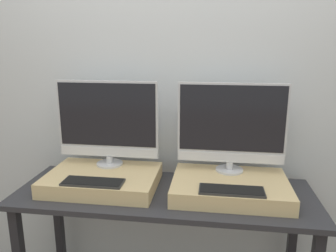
{
  "coord_description": "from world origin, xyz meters",
  "views": [
    {
      "loc": [
        0.26,
        -1.4,
        1.58
      ],
      "look_at": [
        0.0,
        0.45,
        1.12
      ],
      "focal_mm": 35.0,
      "sensor_mm": 36.0,
      "label": 1
    }
  ],
  "objects_px": {
    "monitor_left": "(108,122)",
    "keyboard_left": "(93,182)",
    "monitor_right": "(231,126)",
    "keyboard_right": "(232,190)"
  },
  "relations": [
    {
      "from": "monitor_left",
      "to": "keyboard_left",
      "type": "distance_m",
      "value": 0.39
    },
    {
      "from": "monitor_left",
      "to": "keyboard_left",
      "type": "relative_size",
      "value": 1.87
    },
    {
      "from": "monitor_left",
      "to": "monitor_right",
      "type": "bearing_deg",
      "value": 0.0
    },
    {
      "from": "monitor_right",
      "to": "monitor_left",
      "type": "bearing_deg",
      "value": 180.0
    },
    {
      "from": "monitor_left",
      "to": "keyboard_right",
      "type": "height_order",
      "value": "monitor_left"
    },
    {
      "from": "keyboard_left",
      "to": "monitor_left",
      "type": "bearing_deg",
      "value": 90.0
    },
    {
      "from": "monitor_left",
      "to": "monitor_right",
      "type": "xyz_separation_m",
      "value": [
        0.73,
        0.0,
        0.0
      ]
    },
    {
      "from": "monitor_right",
      "to": "keyboard_right",
      "type": "bearing_deg",
      "value": -90.0
    },
    {
      "from": "monitor_left",
      "to": "keyboard_left",
      "type": "bearing_deg",
      "value": -90.0
    },
    {
      "from": "keyboard_left",
      "to": "monitor_right",
      "type": "height_order",
      "value": "monitor_right"
    }
  ]
}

